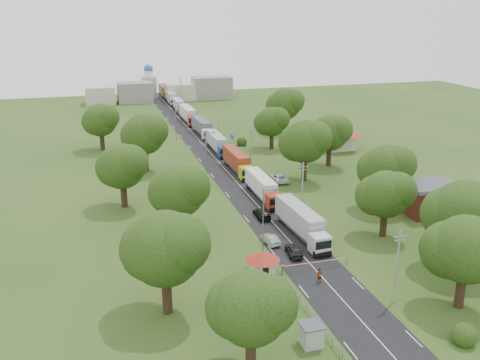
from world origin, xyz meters
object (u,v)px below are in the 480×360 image
object	(u,v)px
guard_booth	(263,261)
car_lane_mid	(270,239)
info_sign	(232,139)
car_lane_front	(294,250)
truck_0	(302,222)
boom_barrier	(305,264)
pedestrian_near	(320,276)

from	to	relation	value
guard_booth	car_lane_mid	xyz separation A→B (m)	(4.20, 9.07, -1.49)
guard_booth	info_sign	xyz separation A→B (m)	(12.40, 60.00, 0.84)
car_lane_front	truck_0	bearing A→B (deg)	-114.59
boom_barrier	car_lane_front	xyz separation A→B (m)	(0.22, 4.53, -0.14)
car_lane_mid	car_lane_front	bearing A→B (deg)	104.35
pedestrian_near	info_sign	bearing A→B (deg)	79.79
guard_booth	car_lane_front	size ratio (longest dim) A/B	0.99
boom_barrier	car_lane_mid	distance (m)	9.22
truck_0	car_lane_front	bearing A→B (deg)	-120.85
boom_barrier	info_sign	size ratio (longest dim) A/B	2.25
car_lane_mid	pedestrian_near	world-z (taller)	pedestrian_near
truck_0	pedestrian_near	distance (m)	14.28
car_lane_front	car_lane_mid	bearing A→B (deg)	-61.46
pedestrian_near	guard_booth	bearing A→B (deg)	146.11
car_lane_mid	pedestrian_near	distance (m)	12.74
info_sign	car_lane_front	size ratio (longest dim) A/B	0.93
guard_booth	truck_0	world-z (taller)	truck_0
truck_0	car_lane_mid	distance (m)	5.70
info_sign	truck_0	bearing A→B (deg)	-93.31
car_lane_front	car_lane_mid	world-z (taller)	car_lane_front
car_lane_mid	guard_booth	bearing A→B (deg)	57.24
guard_booth	car_lane_front	world-z (taller)	guard_booth
boom_barrier	truck_0	world-z (taller)	truck_0
boom_barrier	pedestrian_near	size ratio (longest dim) A/B	4.85
boom_barrier	guard_booth	distance (m)	5.98
guard_booth	pedestrian_near	distance (m)	7.27
guard_booth	truck_0	bearing A→B (deg)	47.34
pedestrian_near	boom_barrier	bearing A→B (deg)	92.14
truck_0	pedestrian_near	xyz separation A→B (m)	(-3.27, -13.84, -1.29)
boom_barrier	car_lane_front	size ratio (longest dim) A/B	2.08
boom_barrier	pedestrian_near	bearing A→B (deg)	-83.18
truck_0	car_lane_front	world-z (taller)	truck_0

